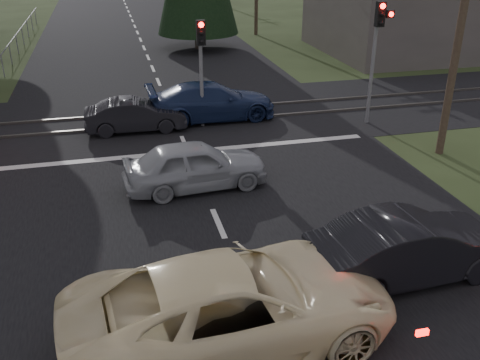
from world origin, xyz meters
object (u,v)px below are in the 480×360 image
object	(u,v)px
blue_sedan	(212,101)
dark_car_far	(136,115)
cream_coupe	(233,305)
utility_pole_near	(463,12)
traffic_signal_center	(201,56)
dark_hatchback	(410,248)
silver_car	(195,165)
traffic_signal_right	(378,40)

from	to	relation	value
blue_sedan	dark_car_far	distance (m)	3.18
cream_coupe	dark_car_far	xyz separation A→B (m)	(-0.93, 12.28, -0.23)
utility_pole_near	traffic_signal_center	bearing A→B (deg)	148.05
dark_hatchback	cream_coupe	bearing A→B (deg)	101.17
silver_car	cream_coupe	bearing A→B (deg)	171.61
utility_pole_near	cream_coupe	bearing A→B (deg)	-140.83
silver_car	dark_car_far	size ratio (longest dim) A/B	1.12
utility_pole_near	blue_sedan	world-z (taller)	utility_pole_near
silver_car	dark_car_far	xyz separation A→B (m)	(-1.39, 5.50, -0.10)
dark_hatchback	blue_sedan	world-z (taller)	blue_sedan
traffic_signal_right	dark_hatchback	size ratio (longest dim) A/B	1.03
traffic_signal_right	traffic_signal_center	xyz separation A→B (m)	(-6.55, 1.20, -0.51)
utility_pole_near	silver_car	xyz separation A→B (m)	(-8.70, -0.68, -4.00)
silver_car	dark_car_far	bearing A→B (deg)	9.62
cream_coupe	dark_hatchback	xyz separation A→B (m)	(4.26, 1.12, -0.10)
cream_coupe	dark_hatchback	bearing A→B (deg)	-80.99
traffic_signal_right	utility_pole_near	bearing A→B (deg)	-74.66
utility_pole_near	dark_hatchback	size ratio (longest dim) A/B	1.98
traffic_signal_center	dark_car_far	bearing A→B (deg)	176.84
blue_sedan	traffic_signal_right	bearing A→B (deg)	-110.35
utility_pole_near	silver_car	world-z (taller)	utility_pole_near
utility_pole_near	silver_car	size ratio (longest dim) A/B	2.12
traffic_signal_right	cream_coupe	world-z (taller)	traffic_signal_right
cream_coupe	silver_car	world-z (taller)	cream_coupe
dark_hatchback	silver_car	distance (m)	6.82
traffic_signal_center	utility_pole_near	distance (m)	9.05
utility_pole_near	dark_hatchback	bearing A→B (deg)	-127.69
cream_coupe	blue_sedan	bearing A→B (deg)	-15.20
utility_pole_near	silver_car	distance (m)	9.60
traffic_signal_center	silver_car	world-z (taller)	traffic_signal_center
silver_car	utility_pole_near	bearing A→B (deg)	-90.11
traffic_signal_center	blue_sedan	xyz separation A→B (m)	(0.51, 0.85, -2.05)
traffic_signal_right	traffic_signal_center	size ratio (longest dim) A/B	1.15
traffic_signal_center	silver_car	size ratio (longest dim) A/B	0.97
traffic_signal_right	dark_car_far	world-z (taller)	traffic_signal_right
blue_sedan	utility_pole_near	bearing A→B (deg)	-129.90
utility_pole_near	dark_hatchback	world-z (taller)	utility_pole_near
silver_car	blue_sedan	bearing A→B (deg)	-19.97
utility_pole_near	dark_hatchback	xyz separation A→B (m)	(-4.90, -6.34, -3.97)
traffic_signal_right	silver_car	xyz separation A→B (m)	(-7.75, -4.15, -2.59)
cream_coupe	dark_hatchback	size ratio (longest dim) A/B	1.35
traffic_signal_right	cream_coupe	bearing A→B (deg)	-126.88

